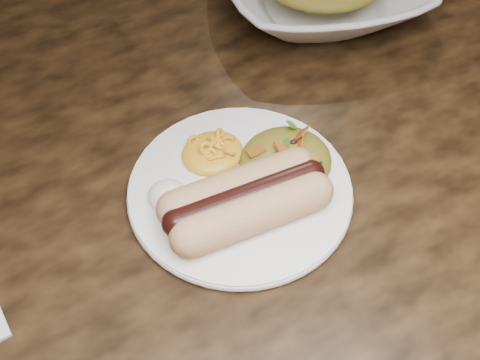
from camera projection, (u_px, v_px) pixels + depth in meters
table at (158, 221)px, 0.71m from camera, size 1.60×0.90×0.75m
plate at (240, 189)px, 0.61m from camera, size 0.26×0.26×0.01m
hotdog at (246, 200)px, 0.57m from camera, size 0.15×0.09×0.04m
mac_and_cheese at (212, 147)px, 0.63m from camera, size 0.07×0.07×0.03m
sour_cream at (167, 192)px, 0.59m from camera, size 0.05×0.05×0.02m
taco_salad at (286, 154)px, 0.61m from camera, size 0.10×0.10×0.05m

